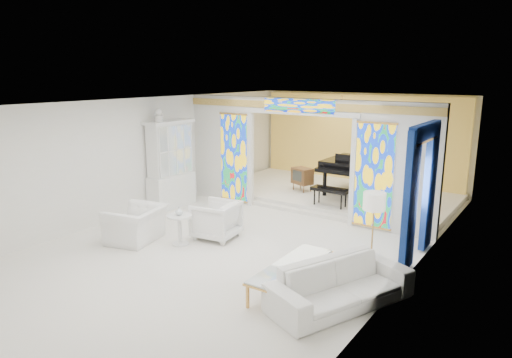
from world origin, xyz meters
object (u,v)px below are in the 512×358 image
Objects in this scene: tv_console at (302,176)px; armchair_left at (136,224)px; sofa at (341,284)px; armchair_right at (216,220)px; grand_piano at (363,165)px; coffee_table at (292,267)px; china_cabinet at (171,165)px.

armchair_left is at bearing -83.01° from tv_console.
armchair_left is 4.88m from sofa.
tv_console is (-3.73, 5.43, 0.28)m from sofa.
armchair_right is 4.21m from tv_console.
tv_console reaches higher than armchair_right.
armchair_left is at bearing 112.32° from sofa.
grand_piano reaches higher than sofa.
coffee_table is at bearing 112.16° from sofa.
coffee_table is 6.11m from tv_console.
china_cabinet is 2.96× the size of armchair_right.
tv_console is at bearing 153.61° from armchair_left.
coffee_table is 0.66× the size of grand_piano.
china_cabinet is at bearing 155.17° from coffee_table.
armchair_right reaches higher than coffee_table.
china_cabinet is at bearing -165.75° from armchair_left.
tv_console is (-2.82, 5.41, 0.22)m from coffee_table.
armchair_right is 0.38× the size of sofa.
armchair_left is at bearing -57.39° from armchair_right.
grand_piano is (2.71, 6.10, 0.63)m from armchair_left.
coffee_table is 6.32m from grand_piano.
tv_console reaches higher than armchair_left.
sofa is (6.17, -2.45, -0.82)m from china_cabinet.
armchair_right is 2.92m from coffee_table.
armchair_right is (2.60, -1.22, -0.75)m from china_cabinet.
sofa is at bearing -70.14° from grand_piano.
sofa is at bearing 74.78° from armchair_left.
armchair_right is at bearing -68.68° from tv_console.
grand_piano is at bearing 43.03° from china_cabinet.
coffee_table is (3.97, -0.06, 0.03)m from armchair_left.
grand_piano is at bearing 101.53° from coffee_table.
coffee_table is at bearing -43.34° from tv_console.
armchair_right is 3.78m from sofa.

